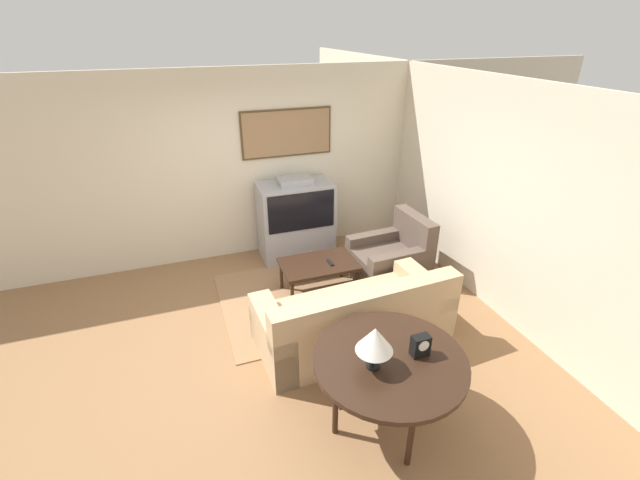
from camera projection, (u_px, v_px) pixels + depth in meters
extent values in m
plane|color=#8E6642|center=(282.00, 333.00, 4.94)|extent=(12.00, 12.00, 0.00)
cube|color=beige|center=(239.00, 167.00, 6.11)|extent=(12.00, 0.06, 2.70)
cube|color=#4C381E|center=(287.00, 133.00, 6.08)|extent=(1.32, 0.03, 0.67)
cube|color=#93704C|center=(287.00, 133.00, 6.07)|extent=(1.27, 0.01, 0.62)
cube|color=beige|center=(490.00, 196.00, 5.11)|extent=(0.06, 12.00, 2.70)
cube|color=#99704C|center=(318.00, 295.00, 5.61)|extent=(2.47, 1.86, 0.01)
cube|color=#9E9EA3|center=(297.00, 239.00, 6.49)|extent=(1.07, 0.58, 0.52)
cube|color=#9E9EA3|center=(296.00, 204.00, 6.23)|extent=(1.07, 0.58, 0.63)
cube|color=black|center=(302.00, 212.00, 5.98)|extent=(0.96, 0.01, 0.56)
cube|color=#9E9EA3|center=(295.00, 181.00, 6.06)|extent=(0.48, 0.32, 0.09)
cube|color=tan|center=(352.00, 323.00, 4.76)|extent=(2.13, 1.06, 0.42)
cube|color=tan|center=(370.00, 310.00, 4.27)|extent=(2.09, 0.33, 0.43)
cube|color=tan|center=(422.00, 299.00, 5.04)|extent=(0.29, 0.96, 0.58)
cube|color=tan|center=(272.00, 338.00, 4.40)|extent=(0.29, 0.96, 0.58)
cube|color=#877154|center=(402.00, 296.00, 4.56)|extent=(0.37, 0.14, 0.34)
cube|color=#877154|center=(321.00, 317.00, 4.23)|extent=(0.37, 0.14, 0.34)
cube|color=brown|center=(388.00, 265.00, 5.89)|extent=(0.98, 0.86, 0.43)
cube|color=brown|center=(415.00, 231.00, 5.82)|extent=(0.22, 0.82, 0.47)
cube|color=brown|center=(377.00, 250.00, 6.13)|extent=(0.95, 0.21, 0.57)
cube|color=brown|center=(401.00, 272.00, 5.59)|extent=(0.95, 0.21, 0.57)
cube|color=black|center=(319.00, 264.00, 5.47)|extent=(0.96, 0.62, 0.04)
cylinder|color=black|center=(292.00, 296.00, 5.22)|extent=(0.04, 0.04, 0.42)
cylinder|color=black|center=(357.00, 284.00, 5.48)|extent=(0.04, 0.04, 0.42)
cylinder|color=black|center=(281.00, 275.00, 5.66)|extent=(0.04, 0.04, 0.42)
cylinder|color=black|center=(342.00, 264.00, 5.92)|extent=(0.04, 0.04, 0.42)
cylinder|color=black|center=(390.00, 360.00, 3.49)|extent=(1.27, 1.27, 0.04)
cube|color=black|center=(389.00, 366.00, 3.51)|extent=(1.08, 0.51, 0.08)
cylinder|color=black|center=(336.00, 402.00, 3.58)|extent=(0.05, 0.05, 0.72)
cylinder|color=black|center=(427.00, 376.00, 3.85)|extent=(0.05, 0.05, 0.72)
cylinder|color=black|center=(411.00, 433.00, 3.31)|extent=(0.05, 0.05, 0.72)
cylinder|color=black|center=(373.00, 366.00, 3.38)|extent=(0.11, 0.11, 0.02)
cylinder|color=black|center=(374.00, 349.00, 3.31)|extent=(0.02, 0.02, 0.31)
cone|color=silver|center=(375.00, 339.00, 3.26)|extent=(0.30, 0.30, 0.21)
cube|color=black|center=(420.00, 346.00, 3.47)|extent=(0.15, 0.09, 0.19)
cylinder|color=white|center=(424.00, 346.00, 3.42)|extent=(0.10, 0.01, 0.10)
cube|color=black|center=(330.00, 262.00, 5.45)|extent=(0.05, 0.16, 0.02)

